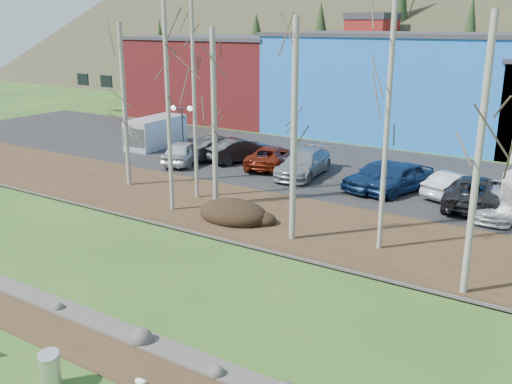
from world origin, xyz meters
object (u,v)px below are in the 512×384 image
Objects in this scene: car_1 at (221,147)px; seagull at (141,382)px; car_6 at (475,191)px; car_4 at (379,175)px; van_grey at (154,133)px; car_8 at (398,178)px; car_2 at (272,156)px; car_5 at (455,184)px; car_3 at (303,163)px; litter_bin at (50,372)px; car_7 at (498,203)px; car_0 at (183,152)px; street_lamp at (182,118)px; car_9 at (240,150)px.

seagull is at bearing 141.29° from car_1.
seagull is 0.08× the size of car_6.
car_4 is 0.92× the size of van_grey.
car_4 is 1.00× the size of car_8.
car_2 is 11.51m from car_5.
car_3 reaches higher than car_5.
car_8 is at bearing 160.29° from car_2.
litter_bin is 0.22× the size of car_5.
van_grey is (-10.57, 0.43, 0.38)m from car_2.
car_2 reaches higher than seagull.
litter_bin is 23.74m from car_2.
litter_bin is 21.65m from car_8.
car_8 reaches higher than seagull.
car_6 is at bearing 15.27° from car_4.
car_6 is at bearing -165.66° from car_1.
seagull is 20.38m from car_8.
car_7 is 0.94× the size of car_8.
car_5 is at bearing 140.71° from car_7.
car_4 is at bearing -10.24° from car_6.
car_0 is at bearing 84.29° from car_1.
car_4 and car_8 have the same top height.
car_4 is at bearing -166.58° from car_1.
car_1 is 12.97m from car_8.
car_1 is 6.99m from car_3.
litter_bin is 21.46m from car_7.
car_0 is 5.83m from van_grey.
car_1 reaches higher than seagull.
car_6 reaches higher than seagull.
street_lamp is 8.59m from car_3.
car_0 is 0.96× the size of car_1.
van_grey is (-24.68, 2.75, 0.44)m from car_7.
car_5 is at bearing -3.46° from car_3.
litter_bin is 0.20× the size of car_1.
car_4 is (13.06, 1.24, -2.20)m from street_lamp.
van_grey is (-19.24, 1.47, 0.29)m from car_8.
litter_bin is 24.11m from street_lamp.
car_0 is 1.10× the size of car_5.
van_grey reaches higher than car_8.
car_1 is at bearing -167.74° from car_4.
car_4 reaches higher than car_1.
car_1 is 18.52m from car_7.
car_9 is at bearing 113.39° from litter_bin.
car_8 is at bearing 86.03° from litter_bin.
car_1 is (1.21, 2.55, 0.00)m from car_0.
car_5 is at bearing 29.85° from car_4.
car_3 is 1.30× the size of car_5.
car_3 reaches higher than car_1.
car_2 is 2.80m from car_3.
car_9 is 0.92× the size of van_grey.
car_4 is 1.09m from car_8.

